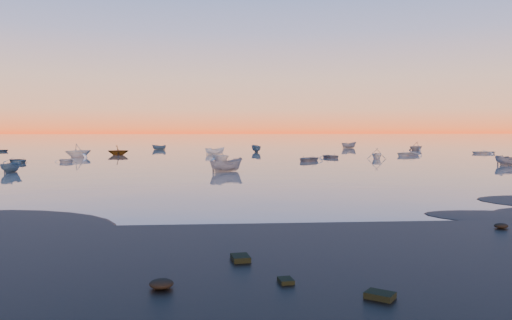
{
  "coord_description": "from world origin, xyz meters",
  "views": [
    {
      "loc": [
        -0.08,
        -24.29,
        4.14
      ],
      "look_at": [
        4.0,
        28.0,
        0.87
      ],
      "focal_mm": 35.0,
      "sensor_mm": 36.0,
      "label": 1
    }
  ],
  "objects": [
    {
      "name": "boat_near_center",
      "position": [
        0.79,
        24.0,
        0.0
      ],
      "size": [
        3.41,
        4.02,
        1.3
      ],
      "primitive_type": "imported",
      "rotation": [
        0.0,
        0.0,
        2.16
      ],
      "color": "slate",
      "rests_on": "ground"
    },
    {
      "name": "boat_near_left",
      "position": [
        -24.34,
        38.36,
        0.0
      ],
      "size": [
        4.17,
        3.55,
        0.98
      ],
      "primitive_type": "imported",
      "rotation": [
        0.0,
        0.0,
        0.59
      ],
      "color": "#355266",
      "rests_on": "ground"
    },
    {
      "name": "moored_fleet",
      "position": [
        0.0,
        53.0,
        0.0
      ],
      "size": [
        124.0,
        58.0,
        1.2
      ],
      "primitive_type": null,
      "color": "silver",
      "rests_on": "ground"
    },
    {
      "name": "ground",
      "position": [
        0.0,
        100.0,
        0.0
      ],
      "size": [
        600.0,
        600.0,
        0.0
      ],
      "primitive_type": "plane",
      "color": "slate",
      "rests_on": "ground"
    },
    {
      "name": "mud_lobes",
      "position": [
        0.0,
        -1.0,
        0.01
      ],
      "size": [
        140.0,
        6.0,
        0.07
      ],
      "primitive_type": null,
      "color": "black",
      "rests_on": "ground"
    }
  ]
}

